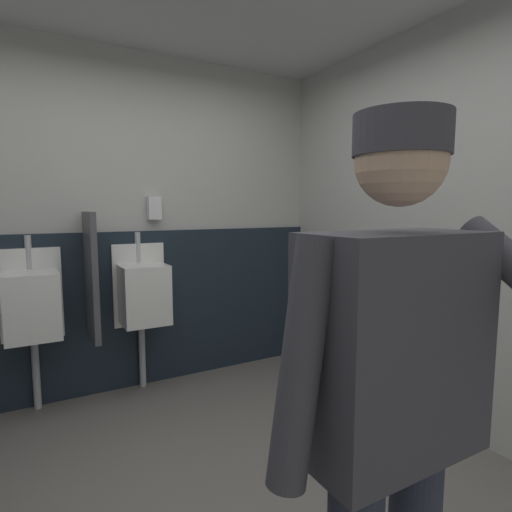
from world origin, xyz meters
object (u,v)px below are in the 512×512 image
object	(u,v)px
urinal_left	(32,304)
soap_dispenser	(154,208)
urinal_middle	(143,293)
person	(394,389)

from	to	relation	value
urinal_left	soap_dispenser	distance (m)	1.11
urinal_middle	urinal_left	bearing A→B (deg)	180.00
urinal_middle	person	xyz separation A→B (m)	(0.01, -2.44, 0.19)
urinal_left	person	world-z (taller)	person
urinal_middle	soap_dispenser	bearing A→B (deg)	40.87
urinal_middle	person	bearing A→B (deg)	-89.72
urinal_middle	soap_dispenser	xyz separation A→B (m)	(0.14, 0.12, 0.65)
soap_dispenser	urinal_left	bearing A→B (deg)	-172.34
person	soap_dispenser	world-z (taller)	person
urinal_left	person	size ratio (longest dim) A/B	0.75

